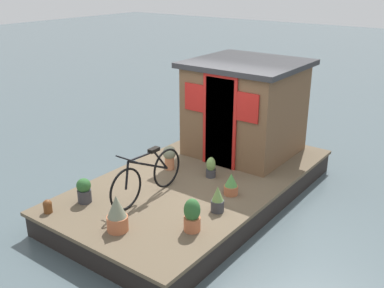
% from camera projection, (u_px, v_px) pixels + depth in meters
% --- Properties ---
extents(ground_plane, '(60.00, 60.00, 0.00)m').
position_uv_depth(ground_plane, '(198.00, 199.00, 8.29)').
color(ground_plane, '#4C5B60').
extents(houseboat_deck, '(5.36, 2.91, 0.44)m').
position_uv_depth(houseboat_deck, '(199.00, 188.00, 8.21)').
color(houseboat_deck, brown).
rests_on(houseboat_deck, ground_plane).
extents(houseboat_cabin, '(2.02, 2.11, 1.86)m').
position_uv_depth(houseboat_cabin, '(245.00, 107.00, 8.97)').
color(houseboat_cabin, brown).
rests_on(houseboat_cabin, houseboat_deck).
extents(bicycle, '(1.68, 0.50, 0.82)m').
position_uv_depth(bicycle, '(147.00, 176.00, 7.28)').
color(bicycle, black).
rests_on(bicycle, houseboat_deck).
extents(potted_plant_rosemary, '(0.21, 0.21, 0.42)m').
position_uv_depth(potted_plant_rosemary, '(218.00, 200.00, 6.91)').
color(potted_plant_rosemary, '#38383D').
rests_on(potted_plant_rosemary, houseboat_deck).
extents(potted_plant_fern, '(0.18, 0.18, 0.38)m').
position_uv_depth(potted_plant_fern, '(211.00, 168.00, 8.09)').
color(potted_plant_fern, '#38383D').
rests_on(potted_plant_fern, houseboat_deck).
extents(potted_plant_ivy, '(0.31, 0.31, 0.55)m').
position_uv_depth(potted_plant_ivy, '(117.00, 214.00, 6.37)').
color(potted_plant_ivy, '#B2603D').
rests_on(potted_plant_ivy, houseboat_deck).
extents(potted_plant_basil, '(0.24, 0.24, 0.45)m').
position_uv_depth(potted_plant_basil, '(169.00, 156.00, 8.39)').
color(potted_plant_basil, '#C6754C').
rests_on(potted_plant_basil, houseboat_deck).
extents(potted_plant_lavender, '(0.24, 0.24, 0.50)m').
position_uv_depth(potted_plant_lavender, '(192.00, 215.00, 6.38)').
color(potted_plant_lavender, '#B2603D').
rests_on(potted_plant_lavender, houseboat_deck).
extents(potted_plant_succulent, '(0.24, 0.24, 0.38)m').
position_uv_depth(potted_plant_succulent, '(231.00, 185.00, 7.45)').
color(potted_plant_succulent, '#B2603D').
rests_on(potted_plant_succulent, houseboat_deck).
extents(potted_plant_sage, '(0.23, 0.23, 0.41)m').
position_uv_depth(potted_plant_sage, '(84.00, 190.00, 7.19)').
color(potted_plant_sage, '#38383D').
rests_on(potted_plant_sage, houseboat_deck).
extents(mooring_bollard, '(0.14, 0.14, 0.21)m').
position_uv_depth(mooring_bollard, '(48.00, 206.00, 6.90)').
color(mooring_bollard, brown).
rests_on(mooring_bollard, houseboat_deck).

